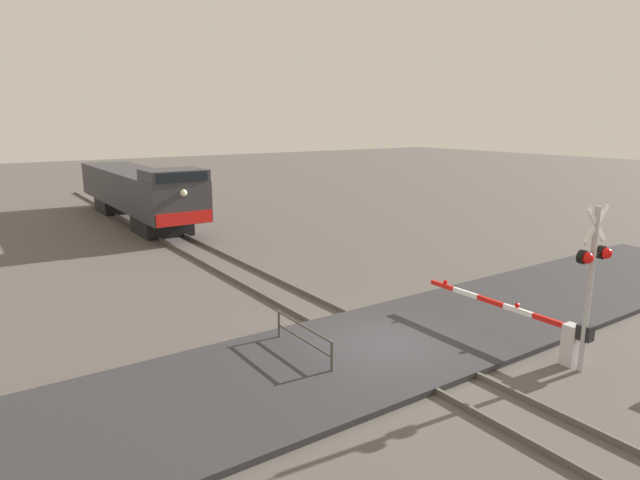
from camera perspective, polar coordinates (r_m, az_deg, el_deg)
ground_plane at (r=15.66m, az=6.84°, el=-11.23°), size 160.00×160.00×0.00m
rail_track_left at (r=15.20m, az=4.77°, el=-11.63°), size 0.08×80.00×0.15m
rail_track_right at (r=16.08m, az=8.81°, el=-10.34°), size 0.08×80.00×0.15m
road_surface at (r=15.63m, az=6.85°, el=-10.96°), size 36.00×5.32×0.16m
locomotive at (r=35.54m, az=-18.61°, el=4.92°), size 3.08×16.54×3.77m
crossing_signal at (r=14.87m, az=26.71°, el=-2.83°), size 1.18×0.33×4.30m
crossing_gate at (r=16.04m, az=22.81°, el=-8.65°), size 0.36×5.49×1.22m
guard_railing at (r=14.73m, az=-1.74°, el=-10.10°), size 0.08×2.69×0.95m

